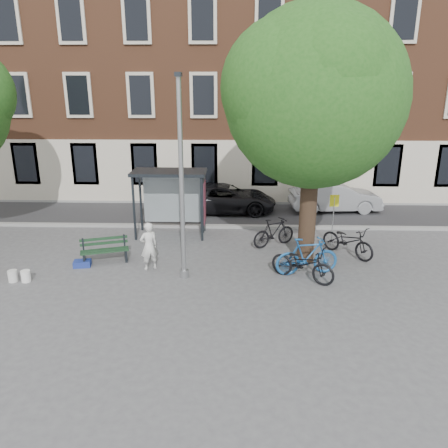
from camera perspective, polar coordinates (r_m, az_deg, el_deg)
ground at (r=13.90m, az=-5.20°, el=-6.90°), size 90.00×90.00×0.00m
road at (r=20.44m, az=-2.89°, el=1.30°), size 40.00×4.00×0.01m
curb_near at (r=18.52m, az=-3.38°, el=-0.28°), size 40.00×0.25×0.12m
curb_far at (r=22.35m, az=-2.48°, el=2.89°), size 40.00×0.25×0.12m
building_row at (r=25.62m, az=-2.01°, el=20.45°), size 30.00×8.00×14.00m
lamppost at (r=13.00m, az=-5.54°, el=4.33°), size 0.28×0.35×6.11m
tree_right at (r=14.12m, az=11.96°, el=16.71°), size 5.76×5.60×8.20m
bus_shelter at (r=17.23m, az=-5.78°, el=4.70°), size 2.85×1.45×2.62m
painter at (r=14.33m, az=-9.78°, el=-2.87°), size 0.70×0.62×1.60m
bench at (r=15.39m, az=-15.31°, el=-3.48°), size 1.66×0.97×0.82m
bike_a at (r=13.65m, az=10.22°, el=-5.09°), size 2.15×1.74×1.10m
bike_b at (r=14.06m, az=10.79°, el=-4.16°), size 2.11×0.96×1.23m
bike_c at (r=15.93m, az=15.85°, el=-2.12°), size 1.93×2.06×1.10m
bike_d at (r=16.34m, az=6.54°, el=-1.09°), size 1.80×1.35×1.08m
car_dark at (r=20.65m, az=0.15°, el=3.39°), size 4.83×2.34×1.32m
car_silver at (r=21.39m, az=14.30°, el=3.44°), size 4.36×1.83×1.40m
blue_crate at (r=15.33m, az=-18.02°, el=-4.92°), size 0.61×0.49×0.20m
bucket_a at (r=14.78m, az=-24.46°, el=-6.21°), size 0.29×0.29×0.36m
bucket_b at (r=14.96m, az=-25.87°, el=-6.13°), size 0.33×0.33×0.36m
notice_sign at (r=16.56m, az=14.14°, el=1.93°), size 0.34×0.06×1.95m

